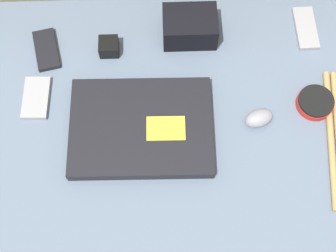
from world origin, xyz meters
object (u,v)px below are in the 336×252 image
object	(u,v)px
laptop	(141,127)
phone_silver	(306,28)
phone_small	(46,50)
speaker_puck	(315,102)
charger_brick	(109,47)
computer_mouse	(259,118)
phone_black	(36,98)
camera_pouch	(190,27)

from	to	relation	value
laptop	phone_silver	size ratio (longest dim) A/B	2.64
phone_silver	phone_small	size ratio (longest dim) A/B	1.02
laptop	phone_small	world-z (taller)	laptop
speaker_puck	phone_small	world-z (taller)	speaker_puck
charger_brick	computer_mouse	bearing A→B (deg)	-30.13
phone_silver	phone_black	world-z (taller)	same
laptop	speaker_puck	xyz separation A→B (m)	(0.42, 0.05, -0.00)
computer_mouse	phone_black	bearing A→B (deg)	153.90
phone_silver	charger_brick	bearing A→B (deg)	-175.82
laptop	computer_mouse	bearing A→B (deg)	3.33
speaker_puck	phone_black	size ratio (longest dim) A/B	0.79
speaker_puck	phone_black	world-z (taller)	speaker_puck
laptop	computer_mouse	world-z (taller)	computer_mouse
camera_pouch	computer_mouse	bearing A→B (deg)	-58.53
speaker_puck	laptop	bearing A→B (deg)	-173.05
phone_black	computer_mouse	bearing A→B (deg)	-6.07
computer_mouse	charger_brick	size ratio (longest dim) A/B	1.64
phone_silver	camera_pouch	distance (m)	0.31
phone_black	phone_small	world-z (taller)	same
phone_small	laptop	bearing A→B (deg)	-55.40
phone_black	charger_brick	world-z (taller)	charger_brick
speaker_puck	charger_brick	xyz separation A→B (m)	(-0.50, 0.17, 0.01)
computer_mouse	speaker_puck	distance (m)	0.15
computer_mouse	camera_pouch	world-z (taller)	camera_pouch
phone_small	camera_pouch	bearing A→B (deg)	-6.67
phone_silver	charger_brick	size ratio (longest dim) A/B	2.63
computer_mouse	speaker_puck	size ratio (longest dim) A/B	0.89
phone_small	camera_pouch	world-z (taller)	camera_pouch
camera_pouch	laptop	bearing A→B (deg)	-115.88
laptop	camera_pouch	size ratio (longest dim) A/B	2.48
computer_mouse	phone_black	size ratio (longest dim) A/B	0.70
laptop	phone_silver	distance (m)	0.51
speaker_puck	charger_brick	size ratio (longest dim) A/B	1.85
laptop	phone_silver	bearing A→B (deg)	32.77
speaker_puck	camera_pouch	distance (m)	0.36
speaker_puck	phone_small	distance (m)	0.69
charger_brick	phone_black	bearing A→B (deg)	-143.29
laptop	phone_black	distance (m)	0.27
speaker_puck	camera_pouch	bearing A→B (deg)	144.53
computer_mouse	phone_small	bearing A→B (deg)	139.77
laptop	computer_mouse	distance (m)	0.28
phone_black	charger_brick	xyz separation A→B (m)	(0.18, 0.13, 0.01)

